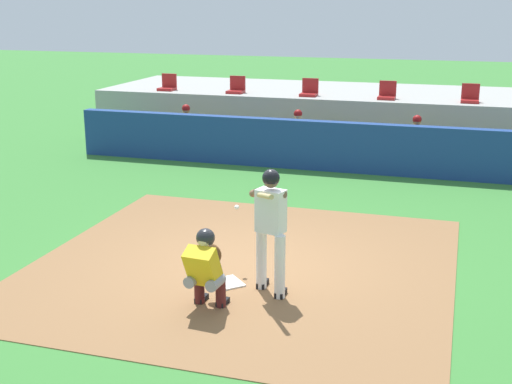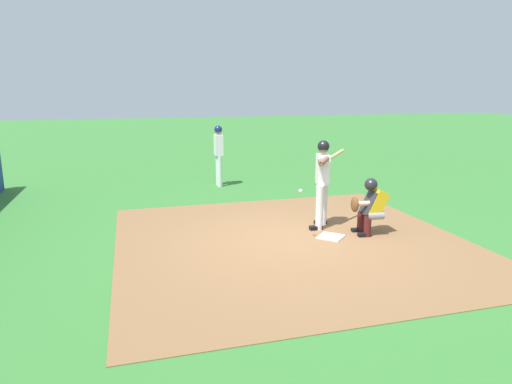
% 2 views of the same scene
% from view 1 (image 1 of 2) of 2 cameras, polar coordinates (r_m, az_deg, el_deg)
% --- Properties ---
extents(ground_plane, '(80.00, 80.00, 0.00)m').
position_cam_1_polar(ground_plane, '(10.73, -1.10, -6.12)').
color(ground_plane, '#387A33').
extents(dirt_infield, '(6.40, 6.40, 0.01)m').
position_cam_1_polar(dirt_infield, '(10.73, -1.10, -6.09)').
color(dirt_infield, olive).
rests_on(dirt_infield, ground).
extents(home_plate, '(0.62, 0.62, 0.02)m').
position_cam_1_polar(home_plate, '(10.02, -2.53, -7.61)').
color(home_plate, white).
rests_on(home_plate, dirt_infield).
extents(batter_at_plate, '(0.61, 0.84, 1.80)m').
position_cam_1_polar(batter_at_plate, '(9.38, 1.19, -2.64)').
color(batter_at_plate, silver).
rests_on(batter_at_plate, ground).
extents(catcher_crouched, '(0.51, 1.85, 1.13)m').
position_cam_1_polar(catcher_crouched, '(9.10, -4.21, -6.14)').
color(catcher_crouched, gray).
rests_on(catcher_crouched, ground).
extents(dugout_wall, '(13.00, 0.30, 1.20)m').
position_cam_1_polar(dugout_wall, '(16.61, 5.87, 3.85)').
color(dugout_wall, navy).
rests_on(dugout_wall, ground).
extents(dugout_bench, '(11.80, 0.44, 0.45)m').
position_cam_1_polar(dugout_bench, '(17.65, 6.48, 3.29)').
color(dugout_bench, olive).
rests_on(dugout_bench, ground).
extents(dugout_player_0, '(0.49, 0.70, 1.30)m').
position_cam_1_polar(dugout_player_0, '(18.57, -5.98, 5.33)').
color(dugout_player_0, '#939399').
rests_on(dugout_player_0, ground).
extents(dugout_player_1, '(0.49, 0.70, 1.30)m').
position_cam_1_polar(dugout_player_1, '(17.60, 3.40, 4.82)').
color(dugout_player_1, '#939399').
rests_on(dugout_player_1, ground).
extents(dugout_player_2, '(0.49, 0.70, 1.30)m').
position_cam_1_polar(dugout_player_2, '(17.17, 13.17, 4.15)').
color(dugout_player_2, '#939399').
rests_on(dugout_player_2, ground).
extents(stands_platform, '(15.00, 4.40, 1.40)m').
position_cam_1_polar(stands_platform, '(20.86, 8.27, 6.47)').
color(stands_platform, '#9E9E99').
rests_on(stands_platform, ground).
extents(stadium_seat_0, '(0.46, 0.46, 0.48)m').
position_cam_1_polar(stadium_seat_0, '(20.83, -7.37, 8.81)').
color(stadium_seat_0, '#A51E1E').
rests_on(stadium_seat_0, stands_platform).
extents(stadium_seat_1, '(0.46, 0.46, 0.48)m').
position_cam_1_polar(stadium_seat_1, '(20.04, -1.65, 8.66)').
color(stadium_seat_1, '#A51E1E').
rests_on(stadium_seat_1, stands_platform).
extents(stadium_seat_2, '(0.46, 0.46, 0.48)m').
position_cam_1_polar(stadium_seat_2, '(19.46, 4.48, 8.41)').
color(stadium_seat_2, '#A51E1E').
rests_on(stadium_seat_2, stands_platform).
extents(stadium_seat_3, '(0.46, 0.46, 0.48)m').
position_cam_1_polar(stadium_seat_3, '(19.11, 10.89, 8.04)').
color(stadium_seat_3, '#A51E1E').
rests_on(stadium_seat_3, stands_platform).
extents(stadium_seat_4, '(0.46, 0.46, 0.48)m').
position_cam_1_polar(stadium_seat_4, '(19.00, 17.44, 7.57)').
color(stadium_seat_4, '#A51E1E').
rests_on(stadium_seat_4, stands_platform).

